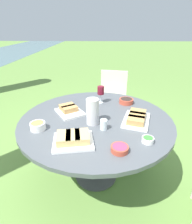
{
  "coord_description": "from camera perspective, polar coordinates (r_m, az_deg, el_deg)",
  "views": [
    {
      "loc": [
        -1.49,
        -0.05,
        1.54
      ],
      "look_at": [
        0.0,
        0.0,
        0.81
      ],
      "focal_mm": 28.0,
      "sensor_mm": 36.0,
      "label": 1
    }
  ],
  "objects": [
    {
      "name": "ground_plane",
      "position": [
        2.14,
        0.0,
        -19.74
      ],
      "size": [
        40.0,
        40.0,
        0.0
      ],
      "primitive_type": "plane",
      "color": "#668E42"
    },
    {
      "name": "platter_bread_main",
      "position": [
        1.65,
        13.11,
        -1.93
      ],
      "size": [
        0.4,
        0.32,
        0.07
      ],
      "color": "white",
      "rests_on": "dining_table"
    },
    {
      "name": "platter_sandwich_side",
      "position": [
        1.34,
        -7.49,
        -8.66
      ],
      "size": [
        0.29,
        0.34,
        0.07
      ],
      "color": "white",
      "rests_on": "dining_table"
    },
    {
      "name": "bowl_olives",
      "position": [
        2.02,
        9.83,
        3.64
      ],
      "size": [
        0.16,
        0.16,
        0.05
      ],
      "color": "#B74733",
      "rests_on": "dining_table"
    },
    {
      "name": "platter_charcuterie",
      "position": [
        1.8,
        -8.78,
        0.71
      ],
      "size": [
        0.36,
        0.34,
        0.07
      ],
      "color": "white",
      "rests_on": "dining_table"
    },
    {
      "name": "wine_glass",
      "position": [
        1.96,
        1.55,
        6.9
      ],
      "size": [
        0.08,
        0.08,
        0.2
      ],
      "color": "silver",
      "rests_on": "dining_table"
    },
    {
      "name": "bowl_fries",
      "position": [
        1.56,
        -18.49,
        -4.26
      ],
      "size": [
        0.13,
        0.13,
        0.06
      ],
      "color": "white",
      "rests_on": "dining_table"
    },
    {
      "name": "bowl_dip_red",
      "position": [
        1.26,
        7.73,
        -11.71
      ],
      "size": [
        0.13,
        0.13,
        0.04
      ],
      "color": "#B74733",
      "rests_on": "dining_table"
    },
    {
      "name": "cup_water_near",
      "position": [
        1.48,
        2.51,
        -4.13
      ],
      "size": [
        0.06,
        0.06,
        0.09
      ],
      "color": "silver",
      "rests_on": "dining_table"
    },
    {
      "name": "bowl_salad",
      "position": [
        1.39,
        16.58,
        -8.65
      ],
      "size": [
        0.09,
        0.09,
        0.04
      ],
      "color": "white",
      "rests_on": "dining_table"
    },
    {
      "name": "chair_near_right",
      "position": [
        2.94,
        5.45,
        5.93
      ],
      "size": [
        0.49,
        0.51,
        0.89
      ],
      "color": "beige",
      "rests_on": "ground_plane"
    },
    {
      "name": "dining_table",
      "position": [
        1.73,
        0.0,
        -4.35
      ],
      "size": [
        1.45,
        1.45,
        0.75
      ],
      "color": "#4C4C51",
      "rests_on": "ground_plane"
    },
    {
      "name": "water_pitcher",
      "position": [
        1.54,
        -1.11,
        0.16
      ],
      "size": [
        0.12,
        0.11,
        0.24
      ],
      "color": "silver",
      "rests_on": "dining_table"
    }
  ]
}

